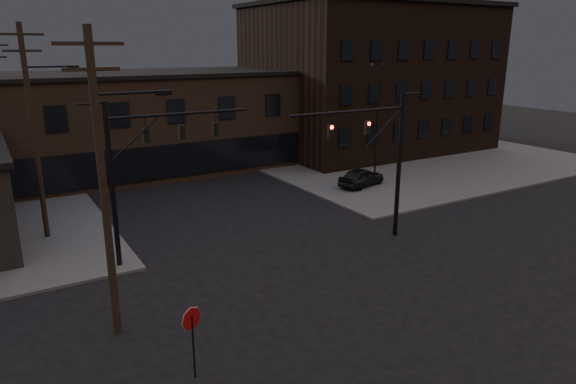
% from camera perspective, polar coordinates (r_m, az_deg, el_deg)
% --- Properties ---
extents(ground, '(140.00, 140.00, 0.00)m').
position_cam_1_polar(ground, '(22.82, 7.23, -11.13)').
color(ground, black).
rests_on(ground, ground).
extents(sidewalk_ne, '(30.00, 30.00, 0.15)m').
position_cam_1_polar(sidewalk_ne, '(52.41, 11.44, 4.29)').
color(sidewalk_ne, '#474744').
rests_on(sidewalk_ne, ground).
extents(building_row, '(40.00, 12.00, 8.00)m').
position_cam_1_polar(building_row, '(46.10, -14.69, 7.49)').
color(building_row, '#4C3628').
rests_on(building_row, ground).
extents(building_right, '(22.00, 16.00, 14.00)m').
position_cam_1_polar(building_right, '(54.52, 8.97, 12.20)').
color(building_right, black).
rests_on(building_right, ground).
extents(traffic_signal_near, '(7.12, 0.24, 8.00)m').
position_cam_1_polar(traffic_signal_near, '(27.79, 10.60, 4.43)').
color(traffic_signal_near, black).
rests_on(traffic_signal_near, ground).
extents(traffic_signal_far, '(7.12, 0.24, 8.00)m').
position_cam_1_polar(traffic_signal_far, '(25.16, -16.31, 3.07)').
color(traffic_signal_far, black).
rests_on(traffic_signal_far, ground).
extents(stop_sign, '(0.72, 0.33, 2.48)m').
position_cam_1_polar(stop_sign, '(16.93, -10.61, -14.44)').
color(stop_sign, black).
rests_on(stop_sign, ground).
extents(utility_pole_near, '(3.70, 0.28, 11.00)m').
position_cam_1_polar(utility_pole_near, '(18.69, -19.70, 1.17)').
color(utility_pole_near, black).
rests_on(utility_pole_near, ground).
extents(utility_pole_mid, '(3.70, 0.28, 11.50)m').
position_cam_1_polar(utility_pole_mid, '(30.22, -26.35, 6.27)').
color(utility_pole_mid, black).
rests_on(utility_pole_mid, ground).
extents(utility_pole_far, '(2.20, 0.28, 11.00)m').
position_cam_1_polar(utility_pole_far, '(42.10, -29.30, 7.70)').
color(utility_pole_far, black).
rests_on(utility_pole_far, ground).
extents(lot_light_a, '(1.50, 0.28, 9.14)m').
position_cam_1_polar(lot_light_a, '(39.73, 9.91, 8.70)').
color(lot_light_a, black).
rests_on(lot_light_a, ground).
extents(lot_light_b, '(1.50, 0.28, 9.14)m').
position_cam_1_polar(lot_light_b, '(47.41, 11.52, 9.75)').
color(lot_light_b, black).
rests_on(lot_light_b, ground).
extents(parked_car_lot_a, '(4.41, 2.67, 1.41)m').
position_cam_1_polar(parked_car_lot_a, '(38.97, 8.16, 1.66)').
color(parked_car_lot_a, black).
rests_on(parked_car_lot_a, sidewalk_ne).
extents(parked_car_lot_b, '(4.73, 3.30, 1.27)m').
position_cam_1_polar(parked_car_lot_b, '(51.14, 9.87, 4.90)').
color(parked_car_lot_b, silver).
rests_on(parked_car_lot_b, sidewalk_ne).
extents(car_crossing, '(2.30, 4.25, 1.33)m').
position_cam_1_polar(car_crossing, '(45.37, -11.32, 3.28)').
color(car_crossing, black).
rests_on(car_crossing, ground).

